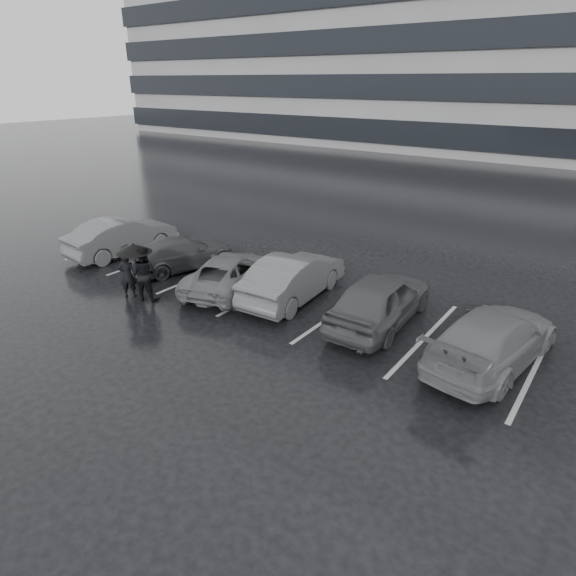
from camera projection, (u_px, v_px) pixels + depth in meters
The scene contains 12 objects.
ground at pixel (274, 338), 13.40m from camera, with size 160.00×160.00×0.00m, color black.
office_building at pixel (379, 6), 55.09m from camera, with size 61.00×26.00×29.00m.
car_main at pixel (380, 299), 13.92m from camera, with size 1.80×4.48×1.53m, color black.
car_west_a at pixel (294, 277), 15.57m from camera, with size 1.56×4.48×1.48m, color #323235.
car_west_b at pixel (229, 272), 16.32m from camera, with size 1.98×4.28×1.19m, color #444446.
car_west_c at pixel (182, 253), 18.15m from camera, with size 1.67×4.10×1.19m, color black.
car_west_d at pixel (122, 236), 19.58m from camera, with size 1.58×4.52×1.49m, color #323235.
car_east at pixel (493, 338), 11.98m from camera, with size 1.95×4.79×1.39m, color #444446.
pedestrian_left at pixel (127, 275), 15.64m from camera, with size 0.55×0.36×1.51m, color black.
pedestrian_right at pixel (144, 274), 15.39m from camera, with size 0.88×0.68×1.80m, color black.
umbrella at pixel (134, 248), 15.16m from camera, with size 1.12×1.12×1.89m.
stall_stripes at pixel (301, 300), 15.68m from camera, with size 19.72×5.00×0.00m.
Camera 1 is at (7.30, -9.20, 6.61)m, focal length 30.00 mm.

